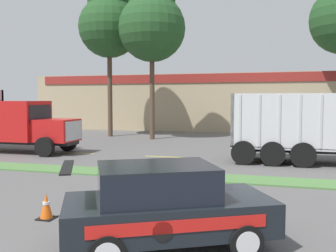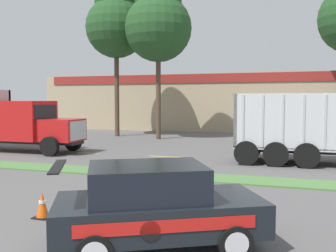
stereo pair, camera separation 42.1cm
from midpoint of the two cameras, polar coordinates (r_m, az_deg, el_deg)
The scene contains 9 objects.
grass_verge at distance 15.03m, azimuth -4.30°, elevation -7.31°, with size 120.00×1.48×0.06m, color #517F42.
centre_line_3 at distance 21.74m, azimuth -14.59°, elevation -3.98°, with size 2.40×0.14×0.01m, color yellow.
centre_line_4 at distance 19.60m, azimuth -0.78°, elevation -4.72°, with size 2.40×0.14×0.01m, color yellow.
centre_line_5 at distance 18.82m, azimuth 15.26°, elevation -5.22°, with size 2.40×0.14×0.01m, color yellow.
rally_car at distance 7.70m, azimuth -2.13°, elevation -11.91°, with size 4.53×3.60×1.72m.
traffic_cone at distance 10.09m, azimuth -19.23°, elevation -11.48°, with size 0.41×0.41×0.65m.
store_building_backdrop at distance 40.15m, azimuth 8.33°, elevation 3.57°, with size 37.25×12.10×5.40m.
tree_behind_left at distance 28.92m, azimuth -2.90°, elevation 15.60°, with size 5.00×5.00×12.06m.
tree_behind_far_right at distance 31.51m, azimuth -9.35°, elevation 15.47°, with size 4.89×4.89×12.48m.
Camera 1 is at (4.84, -3.60, 2.97)m, focal length 40.00 mm.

